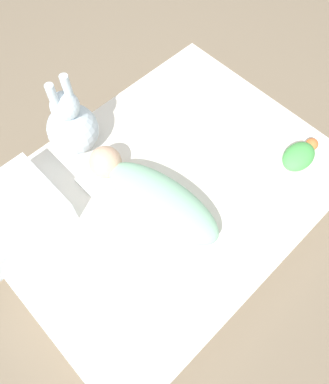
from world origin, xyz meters
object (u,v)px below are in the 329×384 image
at_px(swaddled_baby, 153,195).
at_px(bunny_plush, 72,126).
at_px(pillow, 8,217).
at_px(turtle_plush, 300,155).

height_order(swaddled_baby, bunny_plush, bunny_plush).
distance_m(pillow, bunny_plush, 0.42).
relative_size(swaddled_baby, bunny_plush, 1.64).
bearing_deg(pillow, bunny_plush, 16.99).
xyz_separation_m(bunny_plush, turtle_plush, (0.60, -0.69, -0.09)).
relative_size(swaddled_baby, turtle_plush, 3.03).
bearing_deg(swaddled_baby, pillow, 47.13).
xyz_separation_m(swaddled_baby, pillow, (-0.43, 0.30, -0.00)).
bearing_deg(bunny_plush, turtle_plush, -48.97).
bearing_deg(turtle_plush, bunny_plush, 131.03).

